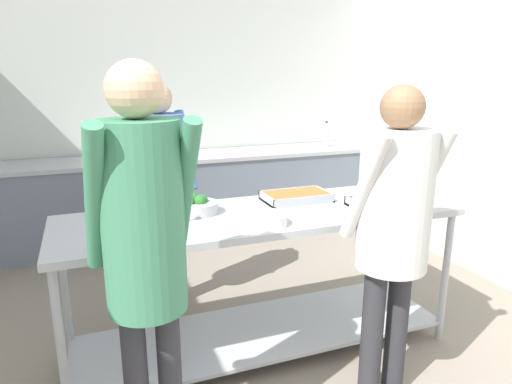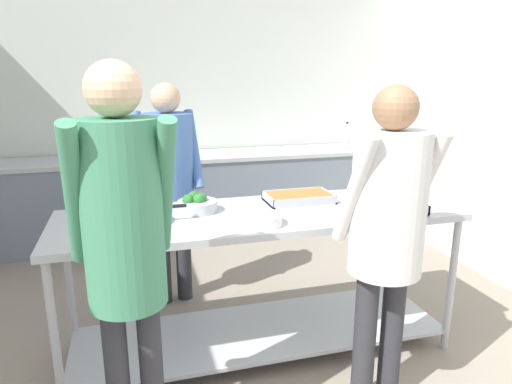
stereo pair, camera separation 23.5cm
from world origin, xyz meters
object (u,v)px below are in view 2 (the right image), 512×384
Objects in this scene: cook_behind_counter at (169,172)px; serving_tray_vegetables at (387,207)px; serving_tray_roast at (299,198)px; broccoli_bowl at (197,204)px; water_bottle at (347,136)px; sauce_pan at (135,215)px; guest_serving_right at (387,219)px; plate_stack at (259,220)px; guest_serving_left at (124,233)px.

serving_tray_vegetables is at bearing -39.07° from cook_behind_counter.
cook_behind_counter reaches higher than serving_tray_roast.
serving_tray_roast is at bearing -40.00° from cook_behind_counter.
broccoli_bowl is 2.88m from water_bottle.
guest_serving_right reaches higher than sauce_pan.
guest_serving_right is (1.18, -0.61, 0.06)m from sauce_pan.
plate_stack is at bearing -16.10° from sauce_pan.
cook_behind_counter is (-0.76, 0.64, 0.08)m from serving_tray_roast.
guest_serving_right is at bearing -38.43° from plate_stack.
water_bottle reaches higher than serving_tray_roast.
guest_serving_left is (-0.70, -0.51, 0.17)m from plate_stack.
serving_tray_vegetables is (1.10, -0.30, -0.02)m from broccoli_bowl.
plate_stack is 0.61× the size of serving_tray_roast.
plate_stack is 0.68× the size of serving_tray_vegetables.
serving_tray_vegetables is at bearing 58.14° from guest_serving_right.
guest_serving_right is 3.06m from water_bottle.
serving_tray_roast is (1.02, 0.19, -0.03)m from sauce_pan.
plate_stack is at bearing 36.07° from guest_serving_left.
serving_tray_roast and serving_tray_vegetables have the same top height.
guest_serving_left is at bearing -175.92° from guest_serving_right.
sauce_pan is at bearing -157.22° from broccoli_bowl.
broccoli_bowl reaches higher than serving_tray_vegetables.
cook_behind_counter is at bearing -146.74° from water_bottle.
serving_tray_roast is (0.38, 0.38, -0.00)m from plate_stack.
water_bottle is (2.01, 2.06, 0.07)m from broccoli_bowl.
water_bottle is (2.37, 2.21, 0.06)m from sauce_pan.
cook_behind_counter is (-0.39, 1.02, 0.08)m from plate_stack.
guest_serving_left is at bearing -160.04° from serving_tray_vegetables.
plate_stack is 0.15× the size of guest_serving_left.
broccoli_bowl is at bearing 64.14° from guest_serving_left.
sauce_pan reaches higher than serving_tray_roast.
serving_tray_roast is 1.43× the size of water_bottle.
guest_serving_left is (-0.05, -0.69, 0.14)m from sauce_pan.
serving_tray_roast is 0.24× the size of guest_serving_left.
serving_tray_roast is 0.25× the size of guest_serving_right.
water_bottle reaches higher than plate_stack.
sauce_pan is at bearing 163.90° from plate_stack.
cook_behind_counter is at bearing 122.49° from guest_serving_right.
serving_tray_vegetables is at bearing -15.08° from broccoli_bowl.
serving_tray_roast is at bearing 3.32° from broccoli_bowl.
serving_tray_roast is at bearing -123.61° from water_bottle.
sauce_pan is 0.87m from cook_behind_counter.
guest_serving_left reaches higher than sauce_pan.
guest_serving_left is 1.23m from guest_serving_right.
broccoli_bowl is (0.36, 0.15, -0.01)m from sauce_pan.
guest_serving_right is (0.53, -0.42, 0.09)m from plate_stack.
serving_tray_roast is at bearing 39.50° from guest_serving_left.
serving_tray_vegetables is 2.53m from water_bottle.
serving_tray_vegetables is (1.46, -0.14, -0.03)m from sauce_pan.
sauce_pan is at bearing -107.42° from cook_behind_counter.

